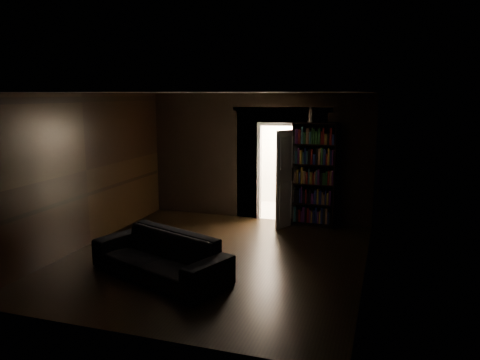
% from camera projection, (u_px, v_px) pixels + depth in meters
% --- Properties ---
extents(ground, '(5.50, 5.50, 0.00)m').
position_uv_depth(ground, '(215.00, 258.00, 8.05)').
color(ground, black).
rests_on(ground, ground).
extents(room_walls, '(5.02, 5.61, 2.84)m').
position_uv_depth(room_walls, '(234.00, 153.00, 8.75)').
color(room_walls, black).
rests_on(room_walls, ground).
extents(kitchen_alcove, '(2.20, 1.80, 2.60)m').
position_uv_depth(kitchen_alcove, '(291.00, 160.00, 11.30)').
color(kitchen_alcove, beige).
rests_on(kitchen_alcove, ground).
extents(sofa, '(2.50, 1.76, 0.88)m').
position_uv_depth(sofa, '(160.00, 249.00, 7.17)').
color(sofa, black).
rests_on(sofa, ground).
extents(bookshelf, '(0.95, 0.64, 2.20)m').
position_uv_depth(bookshelf, '(314.00, 175.00, 9.85)').
color(bookshelf, black).
rests_on(bookshelf, ground).
extents(refrigerator, '(0.86, 0.81, 1.65)m').
position_uv_depth(refrigerator, '(307.00, 175.00, 11.40)').
color(refrigerator, silver).
rests_on(refrigerator, ground).
extents(door, '(0.41, 0.79, 2.05)m').
position_uv_depth(door, '(289.00, 179.00, 9.82)').
color(door, silver).
rests_on(door, ground).
extents(figurine, '(0.11, 0.11, 0.31)m').
position_uv_depth(figurine, '(310.00, 115.00, 9.63)').
color(figurine, silver).
rests_on(figurine, bookshelf).
extents(bottles, '(0.59, 0.29, 0.24)m').
position_uv_depth(bottles, '(306.00, 136.00, 11.28)').
color(bottles, black).
rests_on(bottles, refrigerator).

